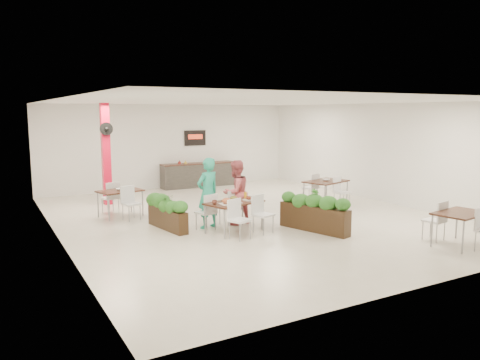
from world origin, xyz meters
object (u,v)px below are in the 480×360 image
Objects in this scene: main_table at (234,206)px; red_column at (106,153)px; service_counter at (199,174)px; diner_man at (208,193)px; side_table_b at (326,184)px; side_table_a at (120,195)px; planter_right at (314,211)px; side_table_c at (460,218)px; diner_woman at (236,193)px; planter_left at (167,210)px.

red_column is at bearing 110.59° from main_table.
service_counter reaches higher than main_table.
side_table_b is at bearing 176.36° from diner_man.
service_counter reaches higher than diner_man.
service_counter is at bearing 29.31° from side_table_a.
side_table_a is (-3.75, 3.94, 0.12)m from planter_right.
side_table_b is at bearing -28.59° from red_column.
side_table_a is at bearing 123.21° from main_table.
red_column is 2.21m from side_table_a.
red_column reaches higher than main_table.
side_table_b is 5.17m from side_table_c.
red_column is 4.97m from diner_woman.
diner_man is 1.07× the size of side_table_a.
diner_man reaches higher than planter_left.
red_column is at bearing -78.21° from diner_woman.
side_table_a is (-4.11, -3.83, 0.13)m from service_counter.
main_table is 0.80m from diner_woman.
diner_man is at bearing -112.04° from service_counter.
planter_right reaches higher than side_table_c.
planter_left is at bearing -85.52° from side_table_a.
side_table_a is at bearing -137.05° from service_counter.
service_counter is 1.67× the size of diner_man.
main_table is 1.13× the size of side_table_a.
planter_right reaches higher than main_table.
planter_left is at bearing -28.51° from diner_woman.
planter_right is at bearing -32.16° from planter_left.
service_counter is at bearing 87.35° from planter_right.
planter_left is at bearing -38.30° from diner_man.
side_table_c is at bearing -52.25° from planter_right.
red_column reaches higher than side_table_b.
planter_left is 1.01× the size of side_table_c.
service_counter reaches higher than side_table_b.
side_table_a is at bearing 133.57° from planter_right.
service_counter is at bearing 59.28° from planter_left.
main_table is 3.63m from side_table_a.
side_table_c reaches higher than planter_left.
service_counter is 6.77m from planter_left.
side_table_b is (6.22, -1.37, 0.02)m from side_table_a.
side_table_b is (2.47, 2.57, 0.14)m from planter_right.
red_column is 7.03m from side_table_b.
diner_woman is at bearing -105.42° from service_counter.
side_table_c is (5.74, -6.52, -0.00)m from side_table_a.
red_column is 4.56m from service_counter.
service_counter reaches higher than planter_left.
service_counter is at bearing 25.00° from red_column.
diner_man is 0.92× the size of planter_right.
main_table is (-2.12, -6.86, 0.14)m from service_counter.
diner_woman is 1.82m from planter_left.
side_table_b is (2.11, -5.19, 0.15)m from service_counter.
diner_woman is 0.87× the size of planter_right.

